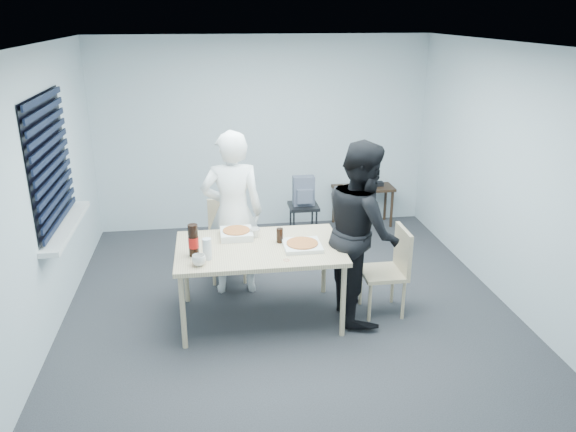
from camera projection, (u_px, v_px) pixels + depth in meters
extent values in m
plane|color=#28282D|center=(290.00, 310.00, 5.73)|extent=(5.00, 5.00, 0.00)
plane|color=white|center=(290.00, 45.00, 4.83)|extent=(5.00, 5.00, 0.00)
plane|color=silver|center=(263.00, 134.00, 7.61)|extent=(4.50, 0.00, 4.50)
plane|color=silver|center=(358.00, 329.00, 2.96)|extent=(4.50, 0.00, 4.50)
plane|color=silver|center=(40.00, 200.00, 4.98)|extent=(0.00, 5.00, 5.00)
plane|color=silver|center=(513.00, 179.00, 5.58)|extent=(0.00, 5.00, 5.00)
plane|color=black|center=(49.00, 161.00, 5.27)|extent=(0.00, 1.30, 1.30)
cube|color=black|center=(52.00, 161.00, 5.27)|extent=(0.04, 1.30, 1.25)
cube|color=silver|center=(67.00, 226.00, 5.51)|extent=(0.18, 1.42, 0.05)
cube|color=beige|center=(259.00, 248.00, 5.35)|extent=(1.58, 1.00, 0.04)
cylinder|color=beige|center=(183.00, 312.00, 4.98)|extent=(0.05, 0.05, 0.73)
cylinder|color=beige|center=(186.00, 270.00, 5.79)|extent=(0.05, 0.05, 0.73)
cylinder|color=beige|center=(343.00, 301.00, 5.17)|extent=(0.05, 0.05, 0.73)
cylinder|color=beige|center=(324.00, 261.00, 5.99)|extent=(0.05, 0.05, 0.73)
cube|color=beige|center=(228.00, 243.00, 6.29)|extent=(0.42, 0.42, 0.04)
cube|color=beige|center=(226.00, 217.00, 6.38)|extent=(0.42, 0.04, 0.44)
cylinder|color=beige|center=(214.00, 268.00, 6.19)|extent=(0.03, 0.03, 0.41)
cylinder|color=beige|center=(213.00, 256.00, 6.50)|extent=(0.03, 0.03, 0.41)
cylinder|color=beige|center=(245.00, 266.00, 6.23)|extent=(0.03, 0.03, 0.41)
cylinder|color=beige|center=(243.00, 254.00, 6.55)|extent=(0.03, 0.03, 0.41)
cube|color=beige|center=(383.00, 273.00, 5.57)|extent=(0.42, 0.42, 0.04)
cube|color=beige|center=(403.00, 250.00, 5.51)|extent=(0.04, 0.42, 0.44)
cylinder|color=beige|center=(370.00, 302.00, 5.46)|extent=(0.03, 0.03, 0.41)
cylinder|color=beige|center=(361.00, 286.00, 5.78)|extent=(0.03, 0.03, 0.41)
cylinder|color=beige|center=(403.00, 300.00, 5.51)|extent=(0.03, 0.03, 0.41)
cylinder|color=beige|center=(392.00, 284.00, 5.83)|extent=(0.03, 0.03, 0.41)
imported|color=white|center=(233.00, 214.00, 5.86)|extent=(0.65, 0.42, 1.77)
imported|color=black|center=(362.00, 231.00, 5.40)|extent=(0.47, 0.86, 1.77)
cube|color=#372316|center=(363.00, 188.00, 7.84)|extent=(0.84, 0.38, 0.04)
cylinder|color=#372316|center=(338.00, 212.00, 7.75)|extent=(0.04, 0.04, 0.53)
cylinder|color=#372316|center=(334.00, 205.00, 8.03)|extent=(0.04, 0.04, 0.53)
cylinder|color=#372316|center=(392.00, 209.00, 7.85)|extent=(0.04, 0.04, 0.53)
cylinder|color=#372316|center=(385.00, 203.00, 8.13)|extent=(0.04, 0.04, 0.53)
cube|color=black|center=(303.00, 206.00, 7.26)|extent=(0.37, 0.37, 0.04)
cylinder|color=black|center=(294.00, 230.00, 7.19)|extent=(0.04, 0.04, 0.48)
cylinder|color=black|center=(291.00, 222.00, 7.47)|extent=(0.04, 0.04, 0.48)
cylinder|color=black|center=(316.00, 228.00, 7.23)|extent=(0.04, 0.04, 0.48)
cylinder|color=black|center=(312.00, 220.00, 7.50)|extent=(0.04, 0.04, 0.48)
cube|color=slate|center=(304.00, 191.00, 7.19)|extent=(0.27, 0.14, 0.38)
cube|color=slate|center=(305.00, 196.00, 7.11)|extent=(0.20, 0.05, 0.18)
cube|color=white|center=(237.00, 235.00, 5.56)|extent=(0.31, 0.31, 0.03)
cube|color=white|center=(236.00, 232.00, 5.54)|extent=(0.31, 0.31, 0.03)
cylinder|color=#CC7F38|center=(236.00, 230.00, 5.54)|extent=(0.27, 0.27, 0.01)
cube|color=white|center=(302.00, 245.00, 5.31)|extent=(0.35, 0.35, 0.04)
cylinder|color=#CC7F38|center=(302.00, 243.00, 5.31)|extent=(0.30, 0.30, 0.01)
imported|color=silver|center=(199.00, 260.00, 4.93)|extent=(0.17, 0.17, 0.10)
imported|color=silver|center=(255.00, 233.00, 5.55)|extent=(0.10, 0.10, 0.09)
cylinder|color=black|center=(280.00, 235.00, 5.41)|extent=(0.08, 0.08, 0.14)
cylinder|color=black|center=(193.00, 240.00, 5.09)|extent=(0.09, 0.09, 0.30)
cylinder|color=red|center=(194.00, 242.00, 5.10)|extent=(0.10, 0.10, 0.10)
cylinder|color=silver|center=(207.00, 249.00, 5.04)|extent=(0.11, 0.11, 0.20)
torus|color=red|center=(286.00, 260.00, 5.04)|extent=(0.06, 0.06, 0.00)
cube|color=white|center=(353.00, 188.00, 7.79)|extent=(0.32, 0.37, 0.01)
cube|color=black|center=(378.00, 184.00, 7.88)|extent=(0.14, 0.10, 0.06)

